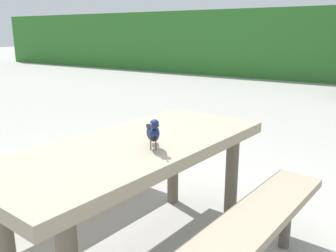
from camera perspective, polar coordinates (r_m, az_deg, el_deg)
The scene contains 3 objects.
ground_plane at distance 2.51m, azimuth -5.25°, elevation -18.28°, with size 60.00×60.00×0.00m, color #A3A099.
picnic_table_foreground at distance 2.17m, azimuth -5.01°, elevation -7.22°, with size 1.83×1.86×0.74m.
bird_grackle at distance 1.93m, azimuth -2.36°, elevation -0.95°, with size 0.21×0.23×0.18m.
Camera 1 is at (1.32, -1.64, 1.37)m, focal length 38.27 mm.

